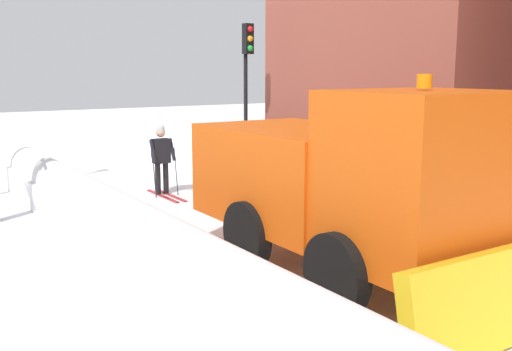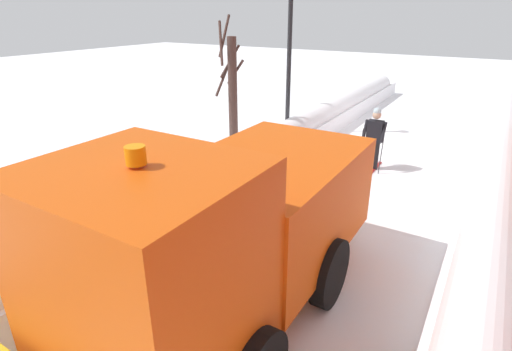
# 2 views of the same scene
# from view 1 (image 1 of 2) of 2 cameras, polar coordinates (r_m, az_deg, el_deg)

# --- Properties ---
(ground_plane) EXTENTS (80.00, 80.00, 0.00)m
(ground_plane) POSITION_cam_1_polar(r_m,az_deg,el_deg) (10.54, 5.86, -7.47)
(ground_plane) COLOR white
(snowbank_left) EXTENTS (1.10, 36.00, 1.33)m
(snowbank_left) POSITION_cam_1_polar(r_m,az_deg,el_deg) (12.35, 16.54, -2.18)
(snowbank_left) COLOR white
(snowbank_left) RESTS_ON ground
(snowbank_right) EXTENTS (1.10, 36.00, 1.09)m
(snowbank_right) POSITION_cam_1_polar(r_m,az_deg,el_deg) (8.95, -8.95, -7.46)
(snowbank_right) COLOR white
(snowbank_right) RESTS_ON ground
(building_brick_near) EXTENTS (6.53, 7.68, 9.77)m
(building_brick_near) POSITION_cam_1_polar(r_m,az_deg,el_deg) (19.07, 15.91, 14.88)
(building_brick_near) COLOR brown
(building_brick_near) RESTS_ON ground
(plow_truck) EXTENTS (3.20, 5.98, 3.12)m
(plow_truck) POSITION_cam_1_polar(r_m,az_deg,el_deg) (9.21, 8.89, -0.62)
(plow_truck) COLOR #DB510F
(plow_truck) RESTS_ON ground
(skier) EXTENTS (0.62, 1.80, 1.81)m
(skier) POSITION_cam_1_polar(r_m,az_deg,el_deg) (15.39, -9.03, 1.86)
(skier) COLOR black
(skier) RESTS_ON ground
(traffic_light_pole) EXTENTS (0.28, 0.42, 4.53)m
(traffic_light_pole) POSITION_cam_1_polar(r_m,az_deg,el_deg) (18.46, -0.83, 10.08)
(traffic_light_pole) COLOR black
(traffic_light_pole) RESTS_ON ground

